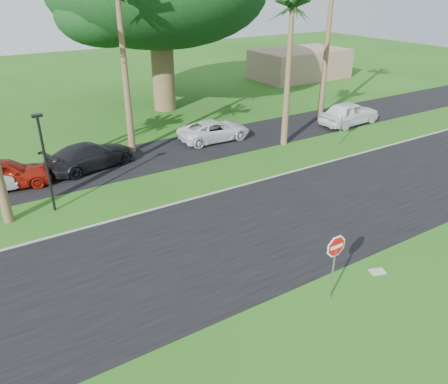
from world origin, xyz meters
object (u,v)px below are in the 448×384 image
(stop_sign_near, at_px, (335,255))
(stop_sign_far, at_px, (342,118))
(car_minivan, at_px, (214,131))
(car_pickup, at_px, (349,113))
(car_dark, at_px, (90,156))
(car_red, at_px, (4,174))

(stop_sign_near, height_order, stop_sign_far, same)
(stop_sign_near, height_order, car_minivan, stop_sign_near)
(stop_sign_near, xyz_separation_m, car_pickup, (15.31, 13.81, -0.92))
(stop_sign_far, relative_size, car_pickup, 0.52)
(car_pickup, bearing_deg, car_dark, 80.80)
(stop_sign_far, distance_m, car_minivan, 8.31)
(car_red, height_order, car_dark, car_red)
(stop_sign_near, distance_m, car_red, 17.30)
(car_pickup, bearing_deg, car_minivan, 74.14)
(stop_sign_near, distance_m, stop_sign_far, 15.91)
(car_minivan, height_order, car_pickup, car_pickup)
(stop_sign_far, height_order, car_dark, stop_sign_far)
(car_dark, xyz_separation_m, car_minivan, (8.49, 0.41, -0.07))
(car_red, bearing_deg, car_minivan, -79.37)
(car_minivan, relative_size, car_pickup, 0.97)
(car_dark, relative_size, car_pickup, 1.02)
(stop_sign_far, bearing_deg, car_minivan, -37.71)
(car_red, distance_m, car_dark, 4.56)
(stop_sign_near, bearing_deg, car_pickup, 42.05)
(stop_sign_far, distance_m, car_dark, 15.74)
(car_red, bearing_deg, car_dark, -78.37)
(stop_sign_near, relative_size, car_minivan, 0.54)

